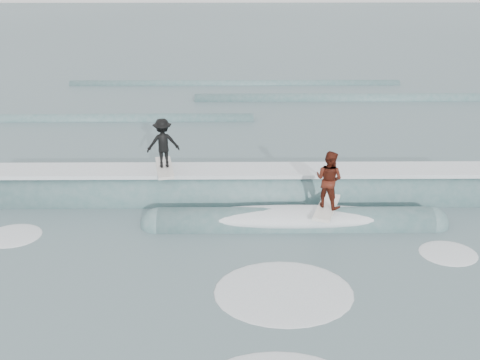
{
  "coord_description": "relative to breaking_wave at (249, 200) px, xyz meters",
  "views": [
    {
      "loc": [
        -0.14,
        -13.33,
        8.42
      ],
      "look_at": [
        0.0,
        3.47,
        1.1
      ],
      "focal_mm": 40.0,
      "sensor_mm": 36.0,
      "label": 1
    }
  ],
  "objects": [
    {
      "name": "ground",
      "position": [
        -0.34,
        -4.05,
        -0.04
      ],
      "size": [
        160.0,
        160.0,
        0.0
      ],
      "primitive_type": "plane",
      "color": "#41575F",
      "rests_on": "ground"
    },
    {
      "name": "surfer_black",
      "position": [
        -3.05,
        0.41,
        1.98
      ],
      "size": [
        1.26,
        2.07,
        1.88
      ],
      "color": "silver",
      "rests_on": "ground"
    },
    {
      "name": "surfer_red",
      "position": [
        2.49,
        -1.79,
        1.52
      ],
      "size": [
        1.19,
        2.07,
        2.0
      ],
      "color": "white",
      "rests_on": "ground"
    },
    {
      "name": "whitewater",
      "position": [
        0.29,
        -6.01,
        -0.04
      ],
      "size": [
        15.49,
        8.36,
        0.1
      ],
      "color": "white",
      "rests_on": "ground"
    },
    {
      "name": "breaking_wave",
      "position": [
        0.0,
        0.0,
        0.0
      ],
      "size": [
        22.6,
        3.82,
        2.08
      ],
      "color": "#3D6567",
      "rests_on": "ground"
    },
    {
      "name": "far_swells",
      "position": [
        -0.12,
        13.6,
        -0.04
      ],
      "size": [
        40.6,
        8.65,
        0.8
      ],
      "color": "#3D6567",
      "rests_on": "ground"
    }
  ]
}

